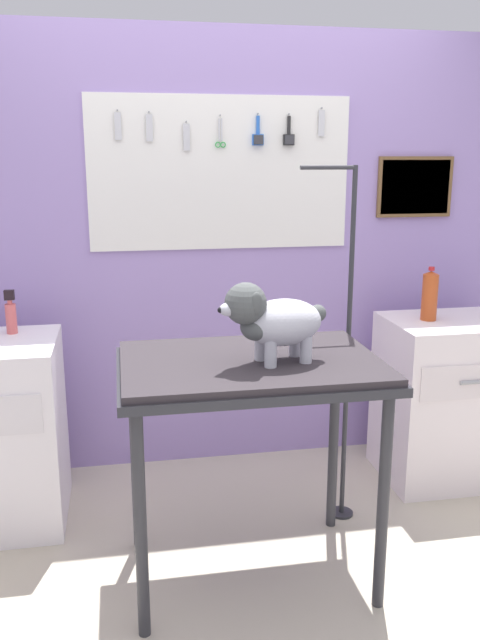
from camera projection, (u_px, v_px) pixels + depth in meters
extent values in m
cube|color=beige|center=(268.00, 599.00, 2.59)|extent=(4.40, 4.00, 0.04)
cube|color=#9D83C6|center=(217.00, 255.00, 3.53)|extent=(4.00, 0.06, 2.30)
cube|color=white|center=(221.00, 173.00, 3.40)|extent=(1.35, 0.02, 0.77)
cylinder|color=gray|center=(117.00, 110.00, 3.22)|extent=(0.01, 0.02, 0.01)
cube|color=silver|center=(118.00, 126.00, 3.23)|extent=(0.03, 0.01, 0.13)
cylinder|color=gray|center=(149.00, 112.00, 3.25)|extent=(0.01, 0.02, 0.01)
cube|color=silver|center=(149.00, 128.00, 3.26)|extent=(0.03, 0.01, 0.13)
cylinder|color=gray|center=(186.00, 122.00, 3.29)|extent=(0.01, 0.02, 0.01)
cube|color=silver|center=(187.00, 137.00, 3.30)|extent=(0.03, 0.01, 0.13)
cylinder|color=gray|center=(220.00, 115.00, 3.32)|extent=(0.01, 0.02, 0.01)
cube|color=silver|center=(219.00, 130.00, 3.32)|extent=(0.01, 0.00, 0.11)
cube|color=silver|center=(222.00, 130.00, 3.33)|extent=(0.01, 0.00, 0.11)
torus|color=green|center=(218.00, 145.00, 3.34)|extent=(0.03, 0.01, 0.03)
torus|color=green|center=(223.00, 145.00, 3.34)|extent=(0.03, 0.01, 0.03)
cylinder|color=gray|center=(258.00, 114.00, 3.35)|extent=(0.01, 0.02, 0.01)
cylinder|color=blue|center=(258.00, 125.00, 3.35)|extent=(0.02, 0.02, 0.09)
cube|color=blue|center=(258.00, 140.00, 3.37)|extent=(0.06, 0.02, 0.06)
cube|color=#333338|center=(259.00, 140.00, 3.35)|extent=(0.05, 0.01, 0.05)
cylinder|color=gray|center=(289.00, 114.00, 3.38)|extent=(0.01, 0.02, 0.01)
cylinder|color=black|center=(289.00, 125.00, 3.38)|extent=(0.02, 0.02, 0.09)
cube|color=black|center=(289.00, 140.00, 3.40)|extent=(0.06, 0.02, 0.06)
cube|color=#333338|center=(289.00, 140.00, 3.38)|extent=(0.05, 0.01, 0.05)
cylinder|color=gray|center=(321.00, 108.00, 3.40)|extent=(0.01, 0.02, 0.01)
cube|color=silver|center=(322.00, 123.00, 3.41)|extent=(0.03, 0.01, 0.13)
cube|color=brown|center=(415.00, 187.00, 3.60)|extent=(0.43, 0.02, 0.32)
cube|color=#A1854A|center=(415.00, 187.00, 3.59)|extent=(0.39, 0.01, 0.29)
cylinder|color=#2D2D33|center=(141.00, 527.00, 2.27)|extent=(0.04, 0.04, 0.86)
cylinder|color=#2D2D33|center=(383.00, 503.00, 2.43)|extent=(0.04, 0.04, 0.86)
cylinder|color=#2D2D33|center=(136.00, 455.00, 2.82)|extent=(0.04, 0.04, 0.86)
cylinder|color=#2D2D33|center=(334.00, 439.00, 2.97)|extent=(0.04, 0.04, 0.86)
cube|color=#2D2D33|center=(250.00, 370.00, 2.51)|extent=(1.00, 0.70, 0.03)
cube|color=#302A2E|center=(251.00, 362.00, 2.51)|extent=(0.97, 0.67, 0.03)
cylinder|color=#2D2D33|center=(341.00, 513.00, 3.17)|extent=(0.11, 0.11, 0.01)
cylinder|color=#2D2D33|center=(348.00, 351.00, 2.97)|extent=(0.02, 0.02, 1.63)
cylinder|color=#2D2D33|center=(328.00, 167.00, 2.76)|extent=(0.24, 0.02, 0.02)
cylinder|color=silver|center=(271.00, 353.00, 2.39)|extent=(0.05, 0.05, 0.10)
cylinder|color=silver|center=(261.00, 347.00, 2.48)|extent=(0.05, 0.05, 0.10)
cylinder|color=silver|center=(306.00, 349.00, 2.45)|extent=(0.05, 0.05, 0.10)
cylinder|color=silver|center=(295.00, 343.00, 2.53)|extent=(0.05, 0.05, 0.10)
ellipsoid|color=silver|center=(282.00, 322.00, 2.44)|extent=(0.34, 0.25, 0.17)
ellipsoid|color=#4E5151|center=(255.00, 327.00, 2.40)|extent=(0.13, 0.15, 0.10)
sphere|color=#4E5151|center=(246.00, 304.00, 2.36)|extent=(0.15, 0.15, 0.15)
ellipsoid|color=silver|center=(229.00, 309.00, 2.34)|extent=(0.08, 0.07, 0.05)
sphere|color=black|center=(220.00, 310.00, 2.33)|extent=(0.02, 0.02, 0.02)
ellipsoid|color=#4E5151|center=(257.00, 304.00, 2.31)|extent=(0.05, 0.04, 0.08)
ellipsoid|color=#4E5151|center=(243.00, 297.00, 2.43)|extent=(0.05, 0.04, 0.08)
sphere|color=#4E5151|center=(318.00, 313.00, 2.48)|extent=(0.07, 0.07, 0.07)
cube|color=white|center=(449.00, 399.00, 3.47)|extent=(0.68, 0.52, 0.86)
cube|color=silver|center=(479.00, 381.00, 3.17)|extent=(0.60, 0.01, 0.17)
cylinder|color=#99999E|center=(480.00, 382.00, 3.16)|extent=(0.20, 0.02, 0.02)
cylinder|color=#D35D5C|center=(11.00, 319.00, 3.06)|extent=(0.05, 0.05, 0.14)
cylinder|color=#D35D5C|center=(10.00, 302.00, 3.04)|extent=(0.02, 0.02, 0.02)
cube|color=black|center=(9.00, 295.00, 3.03)|extent=(0.04, 0.03, 0.04)
cylinder|color=#B6481E|center=(430.00, 297.00, 3.34)|extent=(0.08, 0.08, 0.23)
cone|color=#B6481E|center=(431.00, 273.00, 3.31)|extent=(0.08, 0.08, 0.02)
cylinder|color=red|center=(432.00, 269.00, 3.30)|extent=(0.03, 0.03, 0.02)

